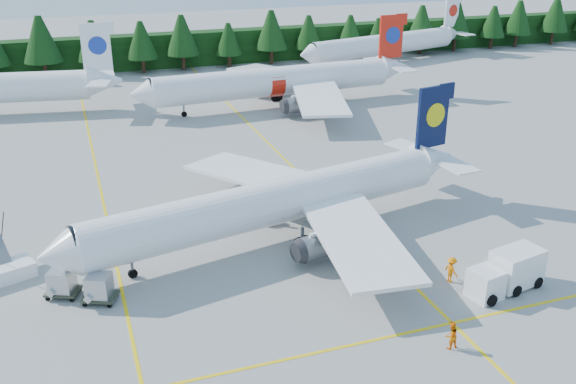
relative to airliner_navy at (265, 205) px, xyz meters
name	(u,v)px	position (x,y,z in m)	size (l,w,h in m)	color
ground	(332,293)	(1.98, -9.30, -3.24)	(320.00, 320.00, 0.00)	gray
taxi_stripe_a	(105,210)	(-12.02, 10.70, -3.23)	(0.25, 120.00, 0.01)	yellow
taxi_stripe_b	(309,183)	(7.98, 10.70, -3.23)	(0.25, 120.00, 0.01)	yellow
taxi_stripe_cross	(369,341)	(1.98, -15.30, -3.23)	(80.00, 0.25, 0.01)	yellow
treeline_hedge	(155,51)	(1.98, 72.70, -0.24)	(220.00, 4.00, 6.00)	black
airliner_navy	(265,205)	(0.00, 0.00, 0.00)	(36.60, 29.80, 10.77)	white
airliner_red	(269,83)	(13.09, 39.66, 0.33)	(40.86, 33.55, 11.87)	white
airliner_far_right	(379,45)	(41.75, 62.43, 0.25)	(37.49, 12.56, 11.12)	white
airstairs	(1,268)	(-20.12, 0.76, -2.41)	(4.79, 6.45, 3.83)	white
service_truck	(506,272)	(13.76, -12.89, -1.84)	(6.17, 3.26, 2.83)	silver
uld_pair	(80,284)	(-14.73, -4.18, -2.08)	(5.13, 4.11, 1.72)	#343929
crew_b	(451,335)	(6.39, -17.54, -2.34)	(0.88, 0.68, 1.80)	orange
crew_c	(451,270)	(10.79, -10.66, -2.26)	(0.81, 0.55, 1.96)	orange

